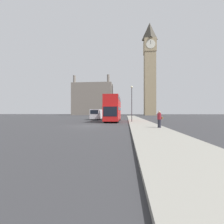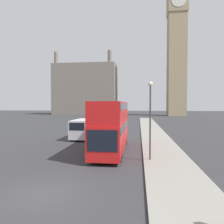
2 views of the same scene
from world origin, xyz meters
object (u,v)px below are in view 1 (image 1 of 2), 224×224
object	(u,v)px
clock_tower	(150,68)
pedestrian	(159,119)
white_van	(97,114)
street_lamp	(132,98)
red_double_decker_bus	(113,108)

from	to	relation	value
clock_tower	pedestrian	bearing A→B (deg)	-98.04
white_van	street_lamp	size ratio (longest dim) A/B	0.93
clock_tower	red_double_decker_bus	world-z (taller)	clock_tower
red_double_decker_bus	street_lamp	distance (m)	4.83
clock_tower	red_double_decker_bus	xyz separation A→B (m)	(-17.15, -68.48, -27.60)
clock_tower	street_lamp	size ratio (longest dim) A/B	10.01
red_double_decker_bus	pedestrian	size ratio (longest dim) A/B	6.22
clock_tower	red_double_decker_bus	distance (m)	75.80
white_van	pedestrian	bearing A→B (deg)	-62.35
red_double_decker_bus	street_lamp	bearing A→B (deg)	-43.68
red_double_decker_bus	clock_tower	bearing A→B (deg)	75.94
clock_tower	street_lamp	xyz separation A→B (m)	(-13.83, -71.65, -26.13)
white_van	street_lamp	bearing A→B (deg)	-52.43
clock_tower	pedestrian	distance (m)	86.84
red_double_decker_bus	white_van	world-z (taller)	red_double_decker_bus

